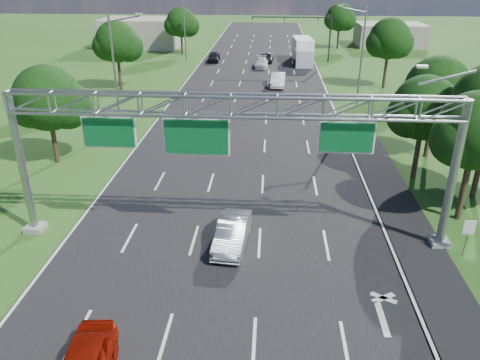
# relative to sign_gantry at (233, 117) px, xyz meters

# --- Properties ---
(ground) EXTENTS (220.00, 220.00, 0.00)m
(ground) POSITION_rel_sign_gantry_xyz_m (-0.33, 18.00, -6.89)
(ground) COLOR #2C5519
(ground) RESTS_ON ground
(road) EXTENTS (18.00, 180.00, 0.02)m
(road) POSITION_rel_sign_gantry_xyz_m (-0.33, 18.00, -6.89)
(road) COLOR black
(road) RESTS_ON ground
(road_flare) EXTENTS (3.00, 30.00, 0.02)m
(road_flare) POSITION_rel_sign_gantry_xyz_m (9.87, 2.00, -6.89)
(road_flare) COLOR black
(road_flare) RESTS_ON ground
(sign_gantry) EXTENTS (23.50, 1.00, 9.56)m
(sign_gantry) POSITION_rel_sign_gantry_xyz_m (0.00, 0.00, 0.00)
(sign_gantry) COLOR gray
(sign_gantry) RESTS_ON ground
(regulatory_sign) EXTENTS (0.60, 0.08, 2.10)m
(regulatory_sign) POSITION_rel_sign_gantry_xyz_m (12.07, -1.02, -5.38)
(regulatory_sign) COLOR gray
(regulatory_sign) RESTS_ON ground
(traffic_signal) EXTENTS (12.21, 0.24, 7.00)m
(traffic_signal) POSITION_rel_sign_gantry_xyz_m (7.15, 53.00, -1.72)
(traffic_signal) COLOR black
(traffic_signal) RESTS_ON ground
(streetlight_l_near) EXTENTS (2.97, 0.22, 10.16)m
(streetlight_l_near) POSITION_rel_sign_gantry_xyz_m (-11.63, 18.00, -1.31)
(streetlight_l_near) COLOR gray
(streetlight_l_near) RESTS_ON ground
(streetlight_l_far) EXTENTS (2.97, 0.22, 10.16)m
(streetlight_l_far) POSITION_rel_sign_gantry_xyz_m (-11.63, 53.00, -1.31)
(streetlight_l_far) COLOR gray
(streetlight_l_far) RESTS_ON ground
(streetlight_r_mid) EXTENTS (2.97, 0.22, 10.16)m
(streetlight_r_mid) POSITION_rel_sign_gantry_xyz_m (10.97, 28.00, -1.31)
(streetlight_r_mid) COLOR gray
(streetlight_r_mid) RESTS_ON ground
(tree_cluster_right) EXTENTS (9.91, 14.60, 8.68)m
(tree_cluster_right) POSITION_rel_sign_gantry_xyz_m (14.47, 7.19, -1.58)
(tree_cluster_right) COLOR #2D2116
(tree_cluster_right) RESTS_ON ground
(tree_verge_la) EXTENTS (5.76, 4.80, 7.40)m
(tree_verge_la) POSITION_rel_sign_gantry_xyz_m (-14.25, 10.04, -2.13)
(tree_verge_la) COLOR #2D2116
(tree_verge_la) RESTS_ON ground
(tree_verge_lb) EXTENTS (5.76, 4.80, 8.06)m
(tree_verge_lb) POSITION_rel_sign_gantry_xyz_m (-16.25, 33.04, -1.48)
(tree_verge_lb) COLOR #2D2116
(tree_verge_lb) RESTS_ON ground
(tree_verge_lc) EXTENTS (5.76, 4.80, 7.62)m
(tree_verge_lc) POSITION_rel_sign_gantry_xyz_m (-13.25, 58.04, -1.92)
(tree_verge_lc) COLOR #2D2116
(tree_verge_lc) RESTS_ON ground
(tree_verge_rd) EXTENTS (5.76, 4.80, 8.28)m
(tree_verge_rd) POSITION_rel_sign_gantry_xyz_m (15.75, 36.04, -1.26)
(tree_verge_rd) COLOR #2D2116
(tree_verge_rd) RESTS_ON ground
(tree_verge_re) EXTENTS (5.76, 4.80, 7.84)m
(tree_verge_re) POSITION_rel_sign_gantry_xyz_m (13.75, 66.04, -1.70)
(tree_verge_re) COLOR #2D2116
(tree_verge_re) RESTS_ON ground
(building_left) EXTENTS (14.00, 10.00, 5.00)m
(building_left) POSITION_rel_sign_gantry_xyz_m (-22.33, 66.00, -4.39)
(building_left) COLOR gray
(building_left) RESTS_ON ground
(building_right) EXTENTS (12.00, 9.00, 4.00)m
(building_right) POSITION_rel_sign_gantry_xyz_m (23.67, 70.00, -4.89)
(building_right) COLOR gray
(building_right) RESTS_ON ground
(silver_sedan) EXTENTS (1.94, 4.56, 1.46)m
(silver_sedan) POSITION_rel_sign_gantry_xyz_m (0.01, -0.79, -6.16)
(silver_sedan) COLOR #9DA3A8
(silver_sedan) RESTS_ON ground
(car_queue_a) EXTENTS (2.03, 4.82, 1.39)m
(car_queue_a) POSITION_rel_sign_gantry_xyz_m (0.33, 47.76, -6.20)
(car_queue_a) COLOR silver
(car_queue_a) RESTS_ON ground
(car_queue_b) EXTENTS (2.38, 4.64, 1.25)m
(car_queue_b) POSITION_rel_sign_gantry_xyz_m (0.95, 51.86, -6.27)
(car_queue_b) COLOR black
(car_queue_b) RESTS_ON ground
(car_queue_c) EXTENTS (1.81, 4.36, 1.48)m
(car_queue_c) POSITION_rel_sign_gantry_xyz_m (-7.21, 51.89, -6.15)
(car_queue_c) COLOR black
(car_queue_c) RESTS_ON ground
(car_queue_d) EXTENTS (1.92, 4.98, 1.62)m
(car_queue_d) POSITION_rel_sign_gantry_xyz_m (2.69, 35.98, -6.08)
(car_queue_d) COLOR white
(car_queue_d) RESTS_ON ground
(box_truck) EXTENTS (3.12, 9.50, 3.55)m
(box_truck) POSITION_rel_sign_gantry_xyz_m (6.61, 52.18, -5.19)
(box_truck) COLOR white
(box_truck) RESTS_ON ground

